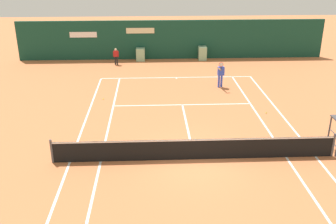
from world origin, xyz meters
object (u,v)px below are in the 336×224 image
Objects in this scene: tennis_ball_by_sideline at (103,99)px; player_on_baseline at (221,73)px; ball_kid_left_post at (116,55)px; tennis_ball_mid_court at (266,113)px.

player_on_baseline is at bearing 14.62° from tennis_ball_by_sideline.
ball_kid_left_post reaches higher than tennis_ball_by_sideline.
tennis_ball_by_sideline is (-7.42, -1.94, -0.94)m from player_on_baseline.
tennis_ball_mid_court is at bearing -15.81° from tennis_ball_by_sideline.
player_on_baseline reaches higher than tennis_ball_mid_court.
ball_kid_left_post is 19.19× the size of tennis_ball_by_sideline.
player_on_baseline is at bearing 138.34° from ball_kid_left_post.
ball_kid_left_post is 7.79m from tennis_ball_by_sideline.
player_on_baseline is 4.97m from tennis_ball_mid_court.
player_on_baseline is 1.41× the size of ball_kid_left_post.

